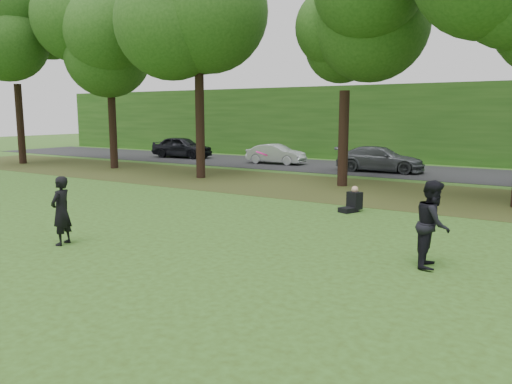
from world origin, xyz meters
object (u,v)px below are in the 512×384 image
(frisbee, at_px, (262,154))
(seated_person, at_px, (353,202))
(player_right, at_px, (433,224))
(player_left, at_px, (61,211))

(frisbee, xyz_separation_m, seated_person, (-0.05, 5.77, -1.97))
(frisbee, bearing_deg, player_right, 16.72)
(player_right, height_order, seated_person, player_right)
(player_left, relative_size, player_right, 0.92)
(player_left, distance_m, player_right, 8.53)
(player_right, height_order, frisbee, frisbee)
(player_right, xyz_separation_m, frisbee, (-3.49, -1.05, 1.37))
(seated_person, bearing_deg, player_left, -98.15)
(frisbee, height_order, seated_person, frisbee)
(player_left, xyz_separation_m, player_right, (8.02, 2.92, 0.07))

